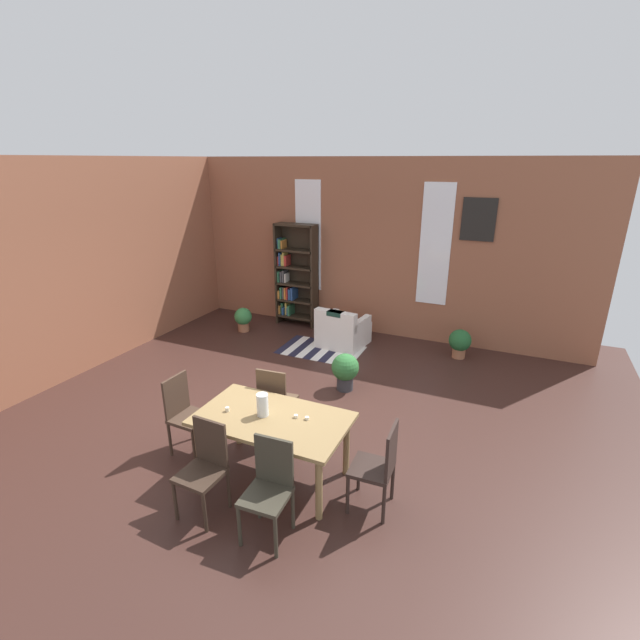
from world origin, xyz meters
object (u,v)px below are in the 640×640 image
Objects in this scene: armchair_white at (342,331)px; potted_plant_by_shelf at (243,318)px; vase_on_table at (263,405)px; dining_chair_head_right at (379,465)px; bookshelf_tall at (294,277)px; dining_chair_near_right at (269,486)px; dining_table at (272,425)px; dining_chair_near_left at (205,465)px; dining_chair_head_left at (185,412)px; potted_plant_window at (345,370)px; potted_plant_corner at (460,342)px; dining_chair_far_left at (276,399)px.

armchair_white is 1.82× the size of potted_plant_by_shelf.
vase_on_table reaches higher than dining_chair_head_right.
dining_chair_near_right is at bearing -65.11° from bookshelf_tall.
dining_table is at bearing -79.81° from armchair_white.
dining_table is at bearing -179.86° from dining_chair_head_right.
vase_on_table is 0.81m from dining_chair_near_left.
dining_chair_head_right is (1.29, 0.00, -0.35)m from vase_on_table.
dining_chair_near_left is (-0.36, -0.69, -0.14)m from dining_table.
dining_chair_head_left is 0.45× the size of bookshelf_tall.
potted_plant_by_shelf is at bearing 119.21° from dining_chair_near_left.
dining_chair_head_right is at bearing 0.14° from dining_table.
dining_chair_near_right is at bearing -0.00° from dining_chair_near_left.
dining_table is 2.80× the size of potted_plant_window.
dining_chair_near_right reaches higher than dining_table.
dining_table is 3.31× the size of potted_plant_by_shelf.
dining_chair_head_right is at bearing 0.00° from dining_chair_head_left.
dining_chair_head_right is 1.84× the size of potted_plant_corner.
dining_chair_near_left is 4.95m from potted_plant_by_shelf.
dining_chair_near_left is at bearing -60.79° from potted_plant_by_shelf.
potted_plant_corner is (2.07, 0.33, 0.01)m from armchair_white.
dining_chair_near_right is at bearing -24.29° from dining_chair_head_left.
potted_plant_corner is at bearing 71.04° from dining_table.
dining_table is at bearing -65.51° from bookshelf_tall.
dining_chair_head_right and dining_chair_near_right have the same top height.
dining_chair_near_right reaches higher than potted_plant_window.
dining_chair_far_left is at bearing -103.21° from potted_plant_window.
dining_chair_head_left is 1.00× the size of dining_chair_far_left.
dining_chair_far_left is 3.08m from armchair_white.
dining_chair_near_right is at bearing -82.73° from potted_plant_window.
dining_chair_near_right is at bearing -76.92° from armchair_white.
dining_chair_head_left is 1.07m from dining_chair_far_left.
potted_plant_window is at bearing 118.65° from dining_chair_head_right.
potted_plant_by_shelf is at bearing 152.26° from potted_plant_window.
armchair_white reaches higher than potted_plant_by_shelf.
dining_chair_head_right is 1.07m from dining_chair_near_right.
bookshelf_tall is at bearing 107.99° from dining_chair_near_left.
dining_chair_near_right reaches higher than potted_plant_by_shelf.
vase_on_table is at bearing -180.00° from dining_table.
potted_plant_window is at bearing 87.30° from vase_on_table.
dining_chair_far_left is (-0.25, 0.69, -0.35)m from vase_on_table.
potted_plant_window is at bearing -48.47° from bookshelf_tall.
dining_chair_head_right is 1.66× the size of potted_plant_window.
dining_chair_head_left and dining_chair_head_right have the same top height.
potted_plant_by_shelf is at bearing 137.47° from dining_chair_head_right.
dining_chair_head_left is 1.84× the size of potted_plant_corner.
dining_chair_near_right is 1.66× the size of potted_plant_window.
bookshelf_tall is 2.38× the size of armchair_white.
dining_chair_head_left reaches higher than armchair_white.
dining_chair_head_left is 1.00× the size of dining_chair_near_left.
potted_plant_window is (0.35, 2.86, -0.19)m from dining_chair_near_left.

